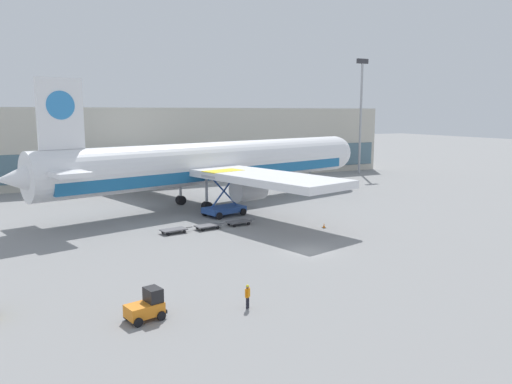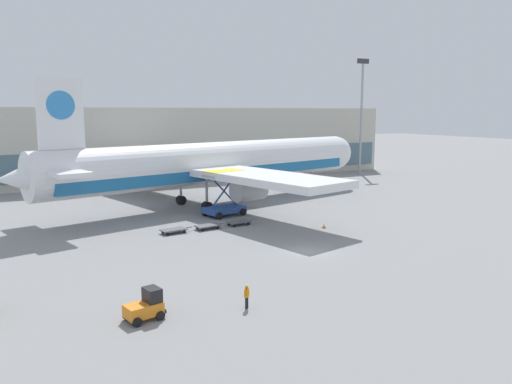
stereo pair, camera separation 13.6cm
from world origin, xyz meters
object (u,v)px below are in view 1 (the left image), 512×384
light_mast (361,108)px  ground_crew_near (248,295)px  airplane_main (212,164)px  traffic_cone_near (324,226)px  scissor_lift_loader (224,199)px  baggage_dolly_second (208,226)px  baggage_dolly_lead (174,230)px  baggage_tug_mid (147,306)px  baggage_dolly_third (239,222)px

light_mast → ground_crew_near: 80.87m
airplane_main → traffic_cone_near: airplane_main is taller
scissor_lift_loader → baggage_dolly_second: 7.94m
baggage_dolly_lead → baggage_tug_mid: bearing=-120.0°
scissor_lift_loader → baggage_dolly_second: bearing=-141.5°
baggage_dolly_lead → baggage_dolly_third: 8.09m
light_mast → baggage_dolly_lead: bearing=-147.0°
baggage_dolly_third → scissor_lift_loader: bearing=75.7°
light_mast → baggage_tug_mid: size_ratio=9.06×
scissor_lift_loader → baggage_dolly_lead: scissor_lift_loader is taller
baggage_dolly_second → airplane_main: bearing=57.7°
baggage_tug_mid → baggage_dolly_third: size_ratio=0.71×
baggage_dolly_third → baggage_tug_mid: bearing=-135.4°
airplane_main → ground_crew_near: 39.06m
baggage_dolly_lead → baggage_dolly_third: same height
ground_crew_near → baggage_dolly_second: bearing=-143.3°
ground_crew_near → baggage_dolly_third: bearing=-152.0°
baggage_dolly_second → scissor_lift_loader: bearing=44.8°
light_mast → baggage_dolly_lead: (-53.32, -34.58, -13.65)m
baggage_dolly_lead → traffic_cone_near: 17.09m
baggage_tug_mid → traffic_cone_near: bearing=20.3°
light_mast → baggage_dolly_second: light_mast is taller
baggage_tug_mid → baggage_dolly_lead: size_ratio=0.71×
scissor_lift_loader → baggage_tug_mid: scissor_lift_loader is taller
light_mast → scissor_lift_loader: size_ratio=4.17×
baggage_dolly_third → traffic_cone_near: traffic_cone_near is taller
scissor_lift_loader → baggage_tug_mid: size_ratio=2.17×
baggage_dolly_second → traffic_cone_near: 13.36m
airplane_main → baggage_dolly_third: bearing=-113.6°
baggage_dolly_third → light_mast: bearing=29.3°
baggage_dolly_lead → ground_crew_near: bearing=-103.3°
scissor_lift_loader → light_mast: bearing=18.3°
airplane_main → baggage_dolly_second: (-6.28, -13.77, -5.45)m
light_mast → baggage_dolly_second: bearing=-145.0°
baggage_tug_mid → baggage_dolly_third: (16.81, 21.82, -0.49)m
baggage_dolly_second → baggage_dolly_third: 4.04m
baggage_tug_mid → traffic_cone_near: 29.65m
baggage_dolly_third → ground_crew_near: size_ratio=2.25×
airplane_main → traffic_cone_near: 20.95m
airplane_main → baggage_dolly_lead: (-10.33, -13.89, -5.45)m
light_mast → ground_crew_near: bearing=-134.0°
traffic_cone_near → baggage_dolly_second: bearing=155.5°
baggage_dolly_lead → baggage_dolly_second: (4.05, 0.12, 0.00)m
baggage_dolly_lead → ground_crew_near: (-2.17, -22.79, 0.59)m
baggage_tug_mid → traffic_cone_near: baggage_tug_mid is taller
baggage_tug_mid → baggage_dolly_third: baggage_tug_mid is taller
scissor_lift_loader → baggage_tug_mid: bearing=-136.4°
airplane_main → baggage_dolly_second: 16.09m
baggage_dolly_lead → traffic_cone_near: traffic_cone_near is taller
baggage_tug_mid → ground_crew_near: baggage_tug_mid is taller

